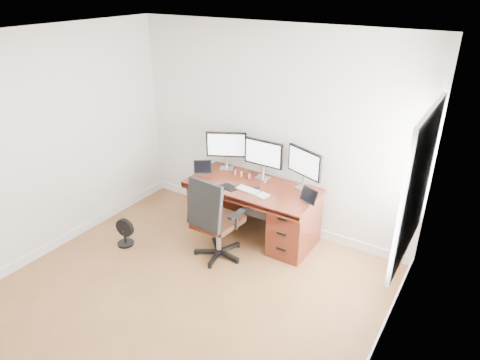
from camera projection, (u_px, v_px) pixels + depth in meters
The scene contains 19 objects.
ground at pixel (163, 316), 4.42m from camera, with size 4.50×4.50×0.00m, color brown.
back_wall at pixel (271, 131), 5.55m from camera, with size 4.00×0.10×2.70m, color white.
right_wall at pixel (376, 268), 2.96m from camera, with size 0.10×4.50×2.70m.
desk at pixel (253, 208), 5.64m from camera, with size 1.70×0.80×0.75m.
office_chair at pixel (216, 232), 5.20m from camera, with size 0.64×0.63×1.10m.
floor_fan at pixel (124, 233), 5.52m from camera, with size 0.26×0.22×0.37m.
monitor_left at pixel (226, 146), 5.81m from camera, with size 0.51×0.28×0.53m.
monitor_center at pixel (263, 154), 5.53m from camera, with size 0.55×0.14×0.53m.
monitor_right at pixel (304, 164), 5.25m from camera, with size 0.52×0.24×0.53m.
tablet_left at pixel (202, 168), 5.76m from camera, with size 0.24×0.19×0.19m.
tablet_right at pixel (309, 197), 5.01m from camera, with size 0.25×0.15×0.19m.
keyboard at pixel (248, 190), 5.35m from camera, with size 0.30×0.13×0.01m, color silver.
trackpad at pixel (263, 195), 5.22m from camera, with size 0.14×0.14×0.01m, color silver.
drawing_tablet at pixel (229, 187), 5.42m from camera, with size 0.24×0.15×0.01m, color black.
phone at pixel (254, 187), 5.41m from camera, with size 0.13×0.07×0.01m, color black.
figurine_brown at pixel (235, 172), 5.74m from camera, with size 0.03×0.03×0.07m.
figurine_orange at pixel (241, 174), 5.69m from camera, with size 0.03×0.03×0.07m.
figurine_purple at pixel (249, 176), 5.63m from camera, with size 0.03×0.03×0.07m.
figurine_pink at pixel (265, 180), 5.52m from camera, with size 0.03×0.03×0.07m.
Camera 1 is at (2.48, -2.43, 3.18)m, focal length 32.00 mm.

